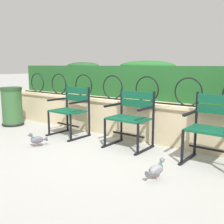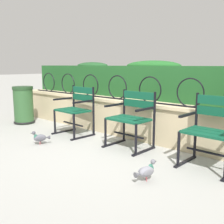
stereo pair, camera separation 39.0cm
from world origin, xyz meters
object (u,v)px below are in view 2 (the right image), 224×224
pigeon_near_chairs (40,138)px  pigeon_far_side (146,171)px  park_chair_left (76,109)px  park_chair_right (212,129)px  trash_bin (24,106)px  park_chair_centre (132,117)px

pigeon_near_chairs → pigeon_far_side: same height
park_chair_left → pigeon_near_chairs: 0.88m
park_chair_right → pigeon_far_side: bearing=-111.4°
trash_bin → park_chair_centre: bearing=4.3°
park_chair_right → pigeon_near_chairs: (-2.33, -0.87, -0.36)m
park_chair_centre → pigeon_far_side: size_ratio=2.92×
park_chair_left → park_chair_centre: (1.20, 0.06, -0.00)m
park_chair_left → park_chair_right: park_chair_right is taller
park_chair_centre → park_chair_right: park_chair_right is taller
pigeon_near_chairs → park_chair_centre: bearing=37.3°
park_chair_left → pigeon_near_chairs: bearing=-84.5°
park_chair_centre → pigeon_far_side: park_chair_centre is taller
park_chair_centre → pigeon_near_chairs: size_ratio=3.06×
park_chair_centre → pigeon_near_chairs: bearing=-142.7°
park_chair_left → park_chair_right: 2.41m
park_chair_left → pigeon_far_side: (2.07, -0.80, -0.35)m
pigeon_near_chairs → pigeon_far_side: 1.99m
pigeon_near_chairs → trash_bin: bearing=157.9°
park_chair_right → trash_bin: bearing=-176.9°
pigeon_near_chairs → pigeon_far_side: bearing=0.1°
trash_bin → pigeon_far_side: bearing=-10.2°
park_chair_centre → pigeon_near_chairs: (-1.13, -0.86, -0.35)m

